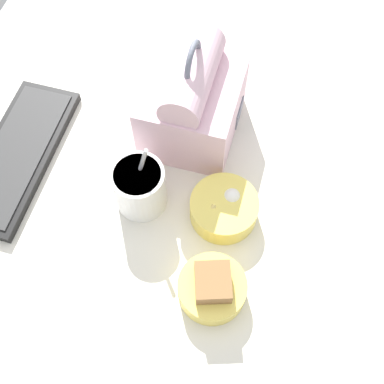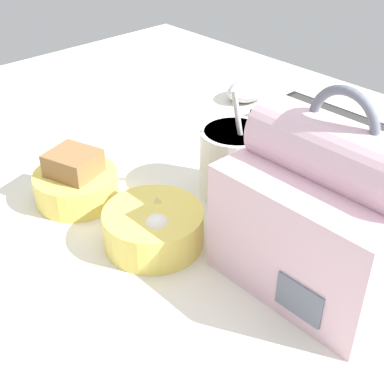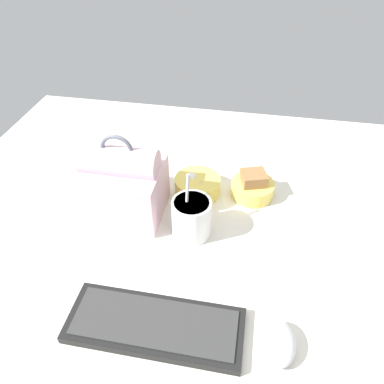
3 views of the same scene
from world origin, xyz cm
name	(u,v)px [view 3 (image 3 of 3)]	position (x,y,z in cm)	size (l,w,h in cm)	color
desk_surface	(197,214)	(0.00, 0.00, 1.00)	(140.00, 110.00, 2.00)	silver
keyboard	(155,325)	(2.20, 33.67, 3.02)	(33.39, 12.48, 2.10)	black
lunch_bag	(122,185)	(18.07, 3.10, 10.42)	(19.51, 17.10, 22.63)	beige
soup_cup	(190,217)	(0.42, 7.75, 7.12)	(9.29, 9.29, 16.33)	white
bento_bowl_sandwich	(252,187)	(-13.39, -8.99, 4.73)	(11.38, 11.38, 7.32)	#EFD65B
bento_bowl_snacks	(197,185)	(1.20, -7.30, 4.51)	(12.20, 12.20, 5.60)	#EFD65B
computer_mouse	(278,343)	(-20.47, 33.57, 3.90)	(6.68, 9.25, 3.81)	silver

